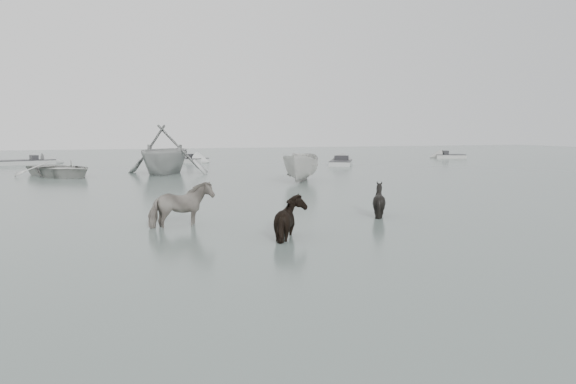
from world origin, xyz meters
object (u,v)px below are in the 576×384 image
(pony_pinto, at_px, (181,200))
(pony_dark, at_px, (293,210))
(rowboat_lead, at_px, (60,167))
(pony_black, at_px, (379,194))

(pony_pinto, height_order, pony_dark, pony_pinto)
(pony_dark, bearing_deg, pony_pinto, 45.12)
(pony_pinto, relative_size, rowboat_lead, 0.34)
(pony_pinto, distance_m, pony_dark, 3.65)
(pony_dark, distance_m, pony_black, 4.77)
(pony_black, bearing_deg, pony_dark, 104.12)
(pony_pinto, bearing_deg, pony_black, -102.76)
(rowboat_lead, bearing_deg, pony_pinto, -111.30)
(pony_dark, distance_m, rowboat_lead, 23.60)
(pony_dark, relative_size, pony_black, 1.05)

